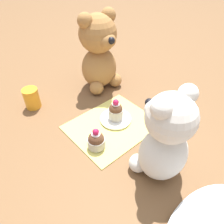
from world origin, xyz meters
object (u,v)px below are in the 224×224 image
Objects in this scene: teddy_bear_cream at (165,138)px; saucer_plate at (116,119)px; teddy_bear_tan at (99,52)px; cupcake_near_tan_bear at (116,111)px; juice_glass at (32,98)px; cupcake_near_cream_bear at (96,140)px.

saucer_plate is at bearing -97.72° from teddy_bear_cream.
teddy_bear_tan is 2.83× the size of saucer_plate.
teddy_bear_cream reaches higher than cupcake_near_tan_bear.
cupcake_near_tan_bear reaches higher than juice_glass.
teddy_bear_tan is at bearing -116.25° from cupcake_near_tan_bear.
cupcake_near_tan_bear is at bearing 0.00° from saucer_plate.
cupcake_near_tan_bear is 0.28m from juice_glass.
teddy_bear_cream is 0.23m from saucer_plate.
cupcake_near_cream_bear and juice_glass have the same top height.
juice_glass is (0.16, -0.23, -0.00)m from cupcake_near_tan_bear.
saucer_plate is (-0.11, -0.04, -0.02)m from cupcake_near_cream_bear.
cupcake_near_tan_bear is at bearing -112.41° from teddy_bear_tan.
cupcake_near_tan_bear is 1.04× the size of juice_glass.
cupcake_near_tan_bear reaches higher than cupcake_near_cream_bear.
saucer_plate is 1.34× the size of cupcake_near_tan_bear.
juice_glass is at bearing -56.26° from saucer_plate.
teddy_bear_cream is 0.46m from juice_glass.
teddy_bear_cream is 3.35× the size of cupcake_near_tan_bear.
juice_glass reaches higher than saucer_plate.
cupcake_near_cream_bear is at bearing -62.27° from teddy_bear_cream.
teddy_bear_cream is 0.88× the size of teddy_bear_tan.
juice_glass is (0.16, -0.23, 0.03)m from saucer_plate.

